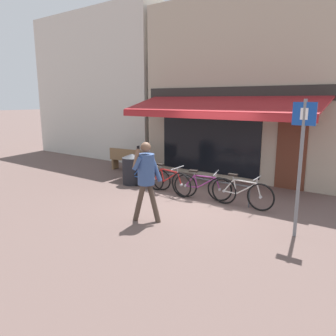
# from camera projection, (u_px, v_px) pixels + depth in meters

# --- Properties ---
(ground_plane) EXTENTS (160.00, 160.00, 0.00)m
(ground_plane) POSITION_uv_depth(u_px,v_px,m) (189.00, 204.00, 8.76)
(ground_plane) COLOR brown
(shop_front) EXTENTS (7.07, 4.78, 6.18)m
(shop_front) POSITION_uv_depth(u_px,v_px,m) (248.00, 90.00, 11.97)
(shop_front) COLOR tan
(shop_front) RESTS_ON ground_plane
(neighbour_building) EXTENTS (7.34, 4.00, 6.66)m
(neighbour_building) POSITION_uv_depth(u_px,v_px,m) (115.00, 87.00, 16.64)
(neighbour_building) COLOR beige
(neighbour_building) RESTS_ON ground_plane
(bike_rack_rail) EXTENTS (3.71, 0.04, 0.57)m
(bike_rack_rail) POSITION_uv_depth(u_px,v_px,m) (190.00, 179.00, 9.41)
(bike_rack_rail) COLOR #47494F
(bike_rack_rail) RESTS_ON ground_plane
(bicycle_blue) EXTENTS (1.70, 0.52, 0.79)m
(bicycle_blue) POSITION_uv_depth(u_px,v_px,m) (147.00, 177.00, 10.23)
(bicycle_blue) COLOR black
(bicycle_blue) RESTS_ON ground_plane
(bicycle_red) EXTENTS (1.80, 0.52, 0.88)m
(bicycle_red) POSITION_uv_depth(u_px,v_px,m) (168.00, 181.00, 9.62)
(bicycle_red) COLOR black
(bicycle_red) RESTS_ON ground_plane
(bicycle_purple) EXTENTS (1.65, 0.56, 0.84)m
(bicycle_purple) POSITION_uv_depth(u_px,v_px,m) (202.00, 187.00, 9.06)
(bicycle_purple) COLOR black
(bicycle_purple) RESTS_ON ground_plane
(bicycle_silver) EXTENTS (1.71, 0.52, 0.86)m
(bicycle_silver) POSITION_uv_depth(u_px,v_px,m) (242.00, 193.00, 8.39)
(bicycle_silver) COLOR black
(bicycle_silver) RESTS_ON ground_plane
(pedestrian_adult) EXTENTS (0.62, 0.65, 1.84)m
(pedestrian_adult) POSITION_uv_depth(u_px,v_px,m) (146.00, 173.00, 7.27)
(pedestrian_adult) COLOR #47382D
(pedestrian_adult) RESTS_ON ground_plane
(litter_bin) EXTENTS (0.65, 0.65, 1.01)m
(litter_bin) POSITION_uv_depth(u_px,v_px,m) (132.00, 169.00, 10.70)
(litter_bin) COLOR black
(litter_bin) RESTS_ON ground_plane
(parking_sign) EXTENTS (0.44, 0.07, 2.75)m
(parking_sign) POSITION_uv_depth(u_px,v_px,m) (301.00, 156.00, 6.35)
(parking_sign) COLOR slate
(parking_sign) RESTS_ON ground_plane
(park_bench) EXTENTS (1.64, 0.65, 0.87)m
(park_bench) POSITION_uv_depth(u_px,v_px,m) (129.00, 159.00, 12.67)
(park_bench) COLOR brown
(park_bench) RESTS_ON ground_plane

